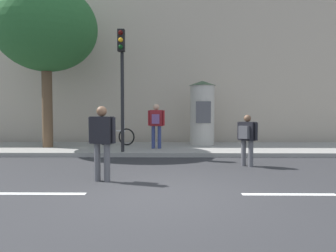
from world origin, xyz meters
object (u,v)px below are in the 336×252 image
poster_column (202,112)px  pedestrian_with_bag (247,136)px  pedestrian_tallest (156,122)px  pedestrian_in_red_top (102,136)px  traffic_light (122,70)px  street_tree (46,29)px  bicycle_leaning (115,136)px

poster_column → pedestrian_with_bag: bearing=-79.8°
poster_column → pedestrian_tallest: 2.46m
pedestrian_in_red_top → pedestrian_tallest: pedestrian_tallest is taller
traffic_light → pedestrian_tallest: size_ratio=2.47×
street_tree → bicycle_leaning: street_tree is taller
poster_column → street_tree: bearing=-170.1°
pedestrian_with_bag → pedestrian_tallest: size_ratio=0.87×
poster_column → pedestrian_in_red_top: size_ratio=1.61×
pedestrian_in_red_top → pedestrian_tallest: (0.97, 5.26, 0.16)m
traffic_light → poster_column: bearing=41.2°
pedestrian_in_red_top → pedestrian_tallest: size_ratio=0.99×
street_tree → pedestrian_with_bag: 8.93m
pedestrian_in_red_top → bicycle_leaning: (-0.85, 6.50, -0.49)m
traffic_light → pedestrian_in_red_top: (0.18, -4.09, -1.98)m
poster_column → pedestrian_in_red_top: poster_column is taller
poster_column → bicycle_leaning: size_ratio=1.58×
traffic_light → pedestrian_in_red_top: 4.55m
poster_column → street_tree: 7.19m
traffic_light → bicycle_leaning: traffic_light is taller
bicycle_leaning → poster_column: bearing=4.1°
poster_column → traffic_light: bearing=-138.8°
pedestrian_in_red_top → pedestrian_tallest: 5.35m
traffic_light → bicycle_leaning: (-0.68, 2.41, -2.48)m
traffic_light → poster_column: (3.06, 2.68, -1.47)m
street_tree → pedestrian_with_bag: street_tree is taller
pedestrian_with_bag → pedestrian_in_red_top: bearing=-151.2°
traffic_light → pedestrian_with_bag: bearing=-27.5°
pedestrian_with_bag → bicycle_leaning: size_ratio=0.86×
traffic_light → street_tree: bearing=154.0°
poster_column → pedestrian_tallest: bearing=-141.8°
traffic_light → pedestrian_with_bag: traffic_light is taller
pedestrian_in_red_top → traffic_light: bearing=92.5°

